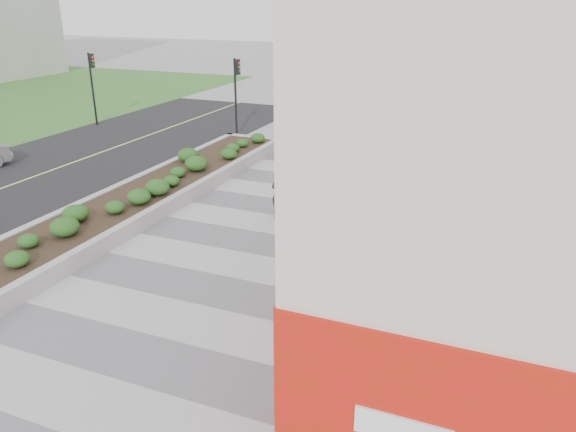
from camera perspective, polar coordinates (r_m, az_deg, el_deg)
name	(u,v)px	position (r m, az deg, el deg)	size (l,w,h in m)	color
ground	(173,324)	(13.84, -11.62, -10.68)	(160.00, 160.00, 0.00)	gray
walkway	(232,270)	(16.05, -5.73, -5.51)	(8.00, 36.00, 0.01)	#A8A8AD
building	(522,111)	(18.81, 22.64, 9.81)	(6.04, 24.08, 8.00)	beige
planter	(151,190)	(21.77, -13.71, 2.55)	(3.00, 18.00, 0.90)	#9E9EA0
street	(23,181)	(26.14, -25.33, 3.27)	(10.00, 40.00, 0.00)	black
traffic_signal_near	(236,86)	(30.84, -5.26, 13.02)	(0.33, 0.28, 4.20)	black
traffic_signal_far	(92,78)	(35.62, -19.27, 13.09)	(0.33, 0.28, 4.20)	black
manhole_cover	(248,273)	(15.84, -4.12, -5.85)	(0.44, 0.44, 0.01)	#595654
skateboarder	(278,194)	(19.62, -1.03, 2.27)	(0.58, 0.75, 1.59)	beige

